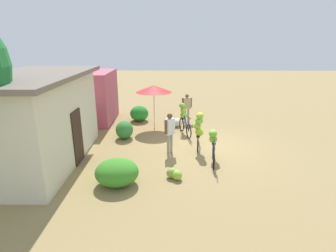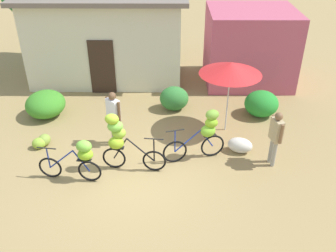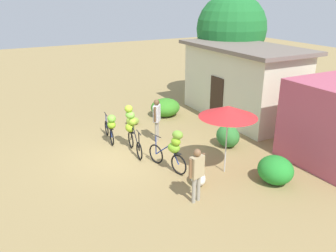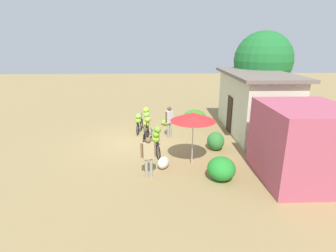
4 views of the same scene
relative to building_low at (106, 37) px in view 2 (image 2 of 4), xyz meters
name	(u,v)px [view 2 (image 2 of 4)]	position (x,y,z in m)	size (l,w,h in m)	color
ground_plane	(134,177)	(1.50, -6.33, -1.67)	(60.00, 60.00, 0.00)	#967E4E
building_low	(106,37)	(0.00, 0.00, 0.00)	(6.11, 3.20, 3.30)	beige
shop_pink	(249,46)	(5.45, -0.18, -0.29)	(3.20, 2.80, 2.76)	#B54F65
hedge_bush_front_left	(46,104)	(-1.65, -3.09, -1.25)	(1.28, 1.38, 0.84)	#3B8A26
hedge_bush_front_right	(174,98)	(2.58, -2.65, -1.25)	(0.97, 0.80, 0.83)	#337E35
hedge_bush_mid	(261,104)	(5.45, -3.04, -1.24)	(1.11, 1.03, 0.86)	#258C2E
market_umbrella	(231,68)	(4.17, -3.96, 0.39)	(1.81, 1.81, 2.23)	beige
bicycle_leftmost	(79,157)	(0.18, -6.40, -0.97)	(1.65, 0.38, 1.17)	black
bicycle_near_pile	(120,138)	(1.17, -5.94, -0.70)	(1.70, 0.46, 1.67)	black
bicycle_center_loaded	(205,132)	(3.37, -5.45, -0.83)	(1.71, 0.59, 1.47)	black
banana_pile_on_ground	(42,141)	(-1.28, -4.92, -1.50)	(0.58, 0.62, 0.34)	olive
produce_sack	(240,145)	(4.43, -5.15, -1.45)	(0.70, 0.44, 0.44)	silver
person_vendor	(276,134)	(5.20, -5.71, -0.70)	(0.29, 0.57, 1.59)	gray
person_bystander	(114,113)	(0.85, -4.76, -0.64)	(0.45, 0.42, 1.68)	gray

